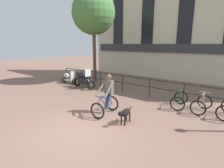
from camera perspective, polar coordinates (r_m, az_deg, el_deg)
The scene contains 10 objects.
ground_plane at distance 6.35m, azimuth -10.39°, elevation -15.03°, with size 60.00×60.00×0.00m, color #7A5B4C.
canal_railing at distance 10.07m, azimuth 12.19°, elevation -0.23°, with size 15.05×0.05×1.05m.
building_facade at distance 15.37m, azimuth 23.28°, elevation 19.57°, with size 18.00×0.72×10.02m.
cyclist_with_bike at distance 7.48m, azimuth -1.71°, elevation -4.08°, with size 0.81×1.24×1.70m.
dog at distance 6.66m, azimuth 4.26°, elevation -9.47°, with size 0.27×0.96×0.60m.
parked_motorcycle at distance 12.07m, azimuth -9.17°, elevation 1.35°, with size 1.78×0.81×1.35m.
parked_bicycle_near_lamp at distance 8.91m, azimuth 21.10°, elevation -4.90°, with size 0.83×1.20×0.86m.
parked_bicycle_mid_left at distance 8.70m, azimuth 27.17°, elevation -5.91°, with size 0.72×1.14×0.86m.
parked_scooter at distance 13.76m, azimuth -14.07°, elevation 2.13°, with size 1.29×0.42×0.96m.
tree_canalside_left at distance 14.12m, azimuth -6.05°, elevation 22.06°, with size 3.25×3.25×6.86m.
Camera 1 is at (4.29, -3.63, 2.96)m, focal length 28.00 mm.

